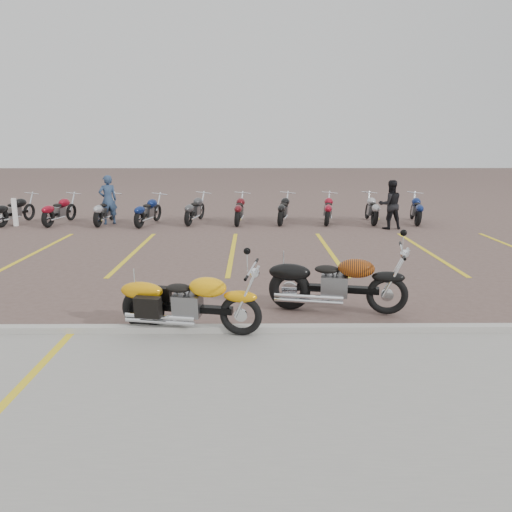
{
  "coord_description": "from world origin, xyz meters",
  "views": [
    {
      "loc": [
        0.56,
        -9.45,
        2.95
      ],
      "look_at": [
        0.63,
        0.2,
        0.75
      ],
      "focal_mm": 35.0,
      "sensor_mm": 36.0,
      "label": 1
    }
  ],
  "objects": [
    {
      "name": "ground",
      "position": [
        0.0,
        0.0,
        0.0
      ],
      "size": [
        100.0,
        100.0,
        0.0
      ],
      "primitive_type": "plane",
      "color": "brown",
      "rests_on": "ground"
    },
    {
      "name": "concrete_apron",
      "position": [
        0.0,
        -4.5,
        0.01
      ],
      "size": [
        60.0,
        5.0,
        0.01
      ],
      "primitive_type": "cube",
      "color": "#9E9B93",
      "rests_on": "ground"
    },
    {
      "name": "curb",
      "position": [
        0.0,
        -2.0,
        0.06
      ],
      "size": [
        60.0,
        0.18,
        0.12
      ],
      "primitive_type": "cube",
      "color": "#ADAAA3",
      "rests_on": "ground"
    },
    {
      "name": "bg_bike_row",
      "position": [
        -0.79,
        8.92,
        0.55
      ],
      "size": [
        15.75,
        2.07,
        1.1
      ],
      "color": "black",
      "rests_on": "ground"
    },
    {
      "name": "person_a",
      "position": [
        -4.74,
        8.85,
        0.9
      ],
      "size": [
        0.78,
        0.7,
        1.79
      ],
      "primitive_type": "imported",
      "rotation": [
        0.0,
        0.0,
        3.66
      ],
      "color": "navy",
      "rests_on": "ground"
    },
    {
      "name": "bollard",
      "position": [
        -8.0,
        8.44,
        0.5
      ],
      "size": [
        0.18,
        0.18,
        1.0
      ],
      "primitive_type": "cube",
      "rotation": [
        0.0,
        0.0,
        0.26
      ],
      "color": "white",
      "rests_on": "ground"
    },
    {
      "name": "person_b",
      "position": [
        5.33,
        7.73,
        0.85
      ],
      "size": [
        0.87,
        0.71,
        1.69
      ],
      "primitive_type": "imported",
      "rotation": [
        0.0,
        0.0,
        3.23
      ],
      "color": "black",
      "rests_on": "ground"
    },
    {
      "name": "parking_stripes",
      "position": [
        0.0,
        4.0,
        0.0
      ],
      "size": [
        38.0,
        5.5,
        0.01
      ],
      "primitive_type": null,
      "color": "yellow",
      "rests_on": "ground"
    },
    {
      "name": "yellow_cruiser",
      "position": [
        -0.46,
        -1.97,
        0.47
      ],
      "size": [
        2.27,
        0.59,
        0.94
      ],
      "rotation": [
        0.08,
        0.0,
        -0.2
      ],
      "color": "black",
      "rests_on": "ground"
    },
    {
      "name": "flame_cruiser",
      "position": [
        1.99,
        -1.01,
        0.5
      ],
      "size": [
        2.41,
        0.64,
        1.0
      ],
      "rotation": [
        0.07,
        0.0,
        -0.2
      ],
      "color": "black",
      "rests_on": "ground"
    }
  ]
}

